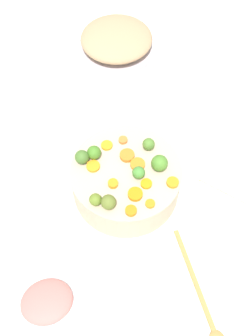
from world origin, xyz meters
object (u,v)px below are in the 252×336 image
object	(u,v)px
ham_plate	(44,304)
metal_pot	(117,58)
wooden_spoon	(207,311)
serving_bowl_carrots	(126,180)

from	to	relation	value
ham_plate	metal_pot	bearing A→B (deg)	-160.95
metal_pot	wooden_spoon	distance (m)	0.83
metal_pot	serving_bowl_carrots	bearing A→B (deg)	34.79
serving_bowl_carrots	metal_pot	world-z (taller)	metal_pot
metal_pot	ham_plate	distance (m)	0.80
serving_bowl_carrots	wooden_spoon	size ratio (longest dim) A/B	1.18
wooden_spoon	ham_plate	bearing A→B (deg)	-61.44
serving_bowl_carrots	metal_pot	xyz separation A→B (m)	(-0.38, -0.27, 0.00)
serving_bowl_carrots	ham_plate	bearing A→B (deg)	-0.89
serving_bowl_carrots	metal_pot	bearing A→B (deg)	-145.21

